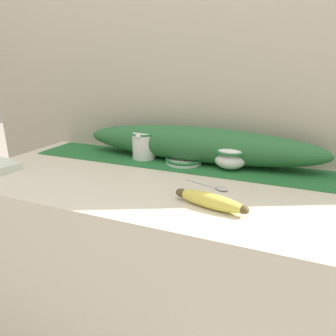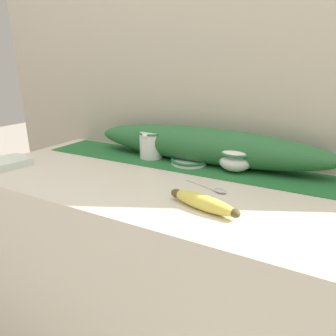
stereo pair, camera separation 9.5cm
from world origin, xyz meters
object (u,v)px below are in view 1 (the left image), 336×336
object	(u,v)px
banana	(210,201)
spoon	(219,188)
sugar_bowl	(230,157)
small_dish	(184,161)
cream_pitcher	(144,144)

from	to	relation	value
banana	spoon	xyz separation A→B (m)	(-0.01, 0.13, -0.02)
sugar_bowl	banana	distance (m)	0.34
small_dish	banana	bearing A→B (deg)	-60.22
sugar_bowl	banana	xyz separation A→B (m)	(0.01, -0.34, -0.03)
sugar_bowl	small_dish	bearing A→B (deg)	-178.68
cream_pitcher	spoon	distance (m)	0.41
sugar_bowl	small_dish	xyz separation A→B (m)	(-0.18, -0.00, -0.03)
cream_pitcher	sugar_bowl	bearing A→B (deg)	-0.24
small_dish	spoon	size ratio (longest dim) A/B	0.92
cream_pitcher	small_dish	xyz separation A→B (m)	(0.17, -0.01, -0.05)
cream_pitcher	spoon	bearing A→B (deg)	-29.96
small_dish	cream_pitcher	bearing A→B (deg)	178.14
sugar_bowl	banana	size ratio (longest dim) A/B	0.54
cream_pitcher	sugar_bowl	size ratio (longest dim) A/B	1.01
cream_pitcher	banana	xyz separation A→B (m)	(0.36, -0.34, -0.04)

